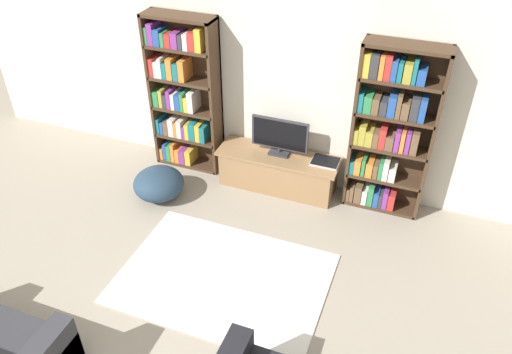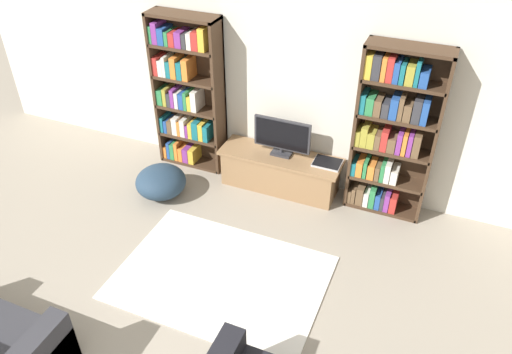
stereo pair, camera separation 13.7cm
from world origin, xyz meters
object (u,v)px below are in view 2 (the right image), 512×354
(beanbag_ottoman, at_px, (161,182))
(laptop, at_px, (327,163))
(tv_stand, at_px, (280,171))
(bookshelf_left, at_px, (187,93))
(bookshelf_right, at_px, (392,133))
(television, at_px, (282,136))

(beanbag_ottoman, bearing_deg, laptop, 21.76)
(tv_stand, distance_m, beanbag_ottoman, 1.45)
(beanbag_ottoman, bearing_deg, bookshelf_left, 91.56)
(bookshelf_left, xyz_separation_m, tv_stand, (1.29, -0.11, -0.75))
(bookshelf_left, height_order, tv_stand, bookshelf_left)
(bookshelf_right, relative_size, tv_stand, 1.33)
(bookshelf_right, xyz_separation_m, beanbag_ottoman, (-2.48, -0.80, -0.81))
(television, relative_size, laptop, 2.13)
(bookshelf_right, bearing_deg, beanbag_ottoman, -162.09)
(tv_stand, relative_size, laptop, 4.57)
(bookshelf_left, distance_m, television, 1.32)
(tv_stand, bearing_deg, bookshelf_right, 5.33)
(bookshelf_left, xyz_separation_m, television, (1.29, -0.08, -0.27))
(bookshelf_left, distance_m, tv_stand, 1.50)
(bookshelf_left, relative_size, tv_stand, 1.33)
(tv_stand, distance_m, laptop, 0.62)
(bookshelf_right, height_order, beanbag_ottoman, bookshelf_right)
(television, bearing_deg, bookshelf_left, 176.24)
(television, height_order, beanbag_ottoman, television)
(bookshelf_left, xyz_separation_m, bookshelf_right, (2.51, -0.00, 0.01))
(bookshelf_left, height_order, television, bookshelf_left)
(bookshelf_left, bearing_deg, tv_stand, -5.04)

